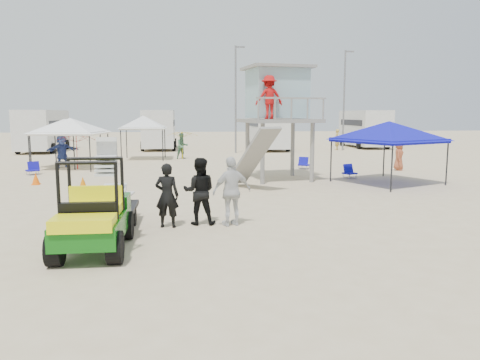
{
  "coord_description": "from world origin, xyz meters",
  "views": [
    {
      "loc": [
        -0.87,
        -8.62,
        2.96
      ],
      "look_at": [
        0.5,
        3.0,
        1.3
      ],
      "focal_mm": 35.0,
      "sensor_mm": 36.0,
      "label": 1
    }
  ],
  "objects": [
    {
      "name": "umbrella_b",
      "position": [
        -1.01,
        22.51,
        0.94
      ],
      "size": [
        2.9,
        2.9,
        1.87
      ],
      "primitive_type": "imported",
      "rotation": [
        0.0,
        0.0,
        0.68
      ],
      "color": "yellow",
      "rests_on": "ground"
    },
    {
      "name": "rv_mid_right",
      "position": [
        6.0,
        29.99,
        1.8
      ],
      "size": [
        2.64,
        7.0,
        3.25
      ],
      "color": "silver",
      "rests_on": "ground"
    },
    {
      "name": "man_left",
      "position": [
        -1.36,
        3.53,
        0.85
      ],
      "size": [
        0.67,
        0.5,
        1.7
      ],
      "primitive_type": "imported",
      "rotation": [
        0.0,
        0.0,
        2.99
      ],
      "color": "black",
      "rests_on": "ground"
    },
    {
      "name": "distant_beachgoers",
      "position": [
        -0.88,
        20.04,
        0.87
      ],
      "size": [
        20.48,
        14.95,
        1.85
      ],
      "color": "#34489C",
      "rests_on": "ground"
    },
    {
      "name": "canopy_blue",
      "position": [
        7.71,
        10.37,
        2.51
      ],
      "size": [
        4.66,
        4.66,
        3.05
      ],
      "color": "black",
      "rests_on": "ground"
    },
    {
      "name": "utility_cart",
      "position": [
        -2.88,
        1.49,
        0.92
      ],
      "size": [
        1.37,
        2.61,
        1.98
      ],
      "color": "#0D590F",
      "rests_on": "ground"
    },
    {
      "name": "canopy_white_c",
      "position": [
        -3.53,
        22.48,
        2.7
      ],
      "size": [
        2.76,
        2.76,
        3.25
      ],
      "color": "black",
      "rests_on": "ground"
    },
    {
      "name": "canopy_white_a",
      "position": [
        -7.0,
        17.67,
        2.59
      ],
      "size": [
        3.66,
        3.66,
        3.14
      ],
      "color": "black",
      "rests_on": "ground"
    },
    {
      "name": "light_pole_left",
      "position": [
        3.0,
        27.0,
        4.0
      ],
      "size": [
        0.14,
        0.14,
        8.0
      ],
      "primitive_type": "cylinder",
      "color": "slate",
      "rests_on": "ground"
    },
    {
      "name": "ground",
      "position": [
        0.0,
        0.0,
        0.0
      ],
      "size": [
        140.0,
        140.0,
        0.0
      ],
      "primitive_type": "plane",
      "color": "beige",
      "rests_on": "ground"
    },
    {
      "name": "lifeguard_tower",
      "position": [
        3.23,
        12.19,
        3.68
      ],
      "size": [
        3.52,
        3.52,
        4.94
      ],
      "color": "gray",
      "rests_on": "ground"
    },
    {
      "name": "umbrella_a",
      "position": [
        -6.66,
        17.26,
        0.96
      ],
      "size": [
        2.66,
        2.69,
        1.92
      ],
      "primitive_type": "imported",
      "rotation": [
        0.0,
        0.0,
        -0.32
      ],
      "color": "red",
      "rests_on": "ground"
    },
    {
      "name": "man_mid",
      "position": [
        -0.51,
        3.78,
        0.9
      ],
      "size": [
        0.94,
        0.77,
        1.81
      ],
      "primitive_type": "imported",
      "rotation": [
        0.0,
        0.0,
        3.04
      ],
      "color": "black",
      "rests_on": "ground"
    },
    {
      "name": "rv_mid_left",
      "position": [
        -3.0,
        31.49,
        1.8
      ],
      "size": [
        2.65,
        6.5,
        3.25
      ],
      "color": "silver",
      "rests_on": "ground"
    },
    {
      "name": "man_right",
      "position": [
        0.34,
        3.53,
        0.92
      ],
      "size": [
        1.17,
        0.77,
        1.85
      ],
      "primitive_type": "imported",
      "rotation": [
        0.0,
        0.0,
        3.46
      ],
      "color": "silver",
      "rests_on": "ground"
    },
    {
      "name": "light_pole_right",
      "position": [
        12.0,
        28.5,
        4.0
      ],
      "size": [
        0.14,
        0.14,
        8.0
      ],
      "primitive_type": "cylinder",
      "color": "slate",
      "rests_on": "ground"
    },
    {
      "name": "beach_chair_b",
      "position": [
        6.72,
        12.29,
        0.31
      ],
      "size": [
        0.7,
        0.78,
        0.64
      ],
      "color": "#0F10A9",
      "rests_on": "ground"
    },
    {
      "name": "rv_far_right",
      "position": [
        15.0,
        31.49,
        1.8
      ],
      "size": [
        2.64,
        6.6,
        3.25
      ],
      "color": "silver",
      "rests_on": "ground"
    },
    {
      "name": "surf_trailer",
      "position": [
        -2.87,
        3.83,
        0.84
      ],
      "size": [
        1.31,
        2.41,
        2.06
      ],
      "color": "black",
      "rests_on": "ground"
    },
    {
      "name": "beach_chair_a",
      "position": [
        -8.3,
        15.22,
        0.31
      ],
      "size": [
        0.73,
        0.82,
        0.64
      ],
      "color": "#130FA5",
      "rests_on": "ground"
    },
    {
      "name": "beach_chair_c",
      "position": [
        5.53,
        16.07,
        0.31
      ],
      "size": [
        0.73,
        0.84,
        0.64
      ],
      "color": "#1210B4",
      "rests_on": "ground"
    },
    {
      "name": "cone_far",
      "position": [
        -4.91,
        10.27,
        0.25
      ],
      "size": [
        0.34,
        0.34,
        0.5
      ],
      "primitive_type": "cone",
      "color": "orange",
      "rests_on": "ground"
    },
    {
      "name": "cone_near",
      "position": [
        -7.14,
        11.75,
        0.25
      ],
      "size": [
        0.34,
        0.34,
        0.5
      ],
      "primitive_type": "cone",
      "color": "#FF5E08",
      "rests_on": "ground"
    },
    {
      "name": "canopy_white_b",
      "position": [
        -7.52,
        18.63,
        2.54
      ],
      "size": [
        3.7,
        3.7,
        3.09
      ],
      "color": "black",
      "rests_on": "ground"
    },
    {
      "name": "rv_far_left",
      "position": [
        -12.0,
        29.99,
        1.8
      ],
      "size": [
        2.64,
        6.8,
        3.25
      ],
      "color": "silver",
      "rests_on": "ground"
    }
  ]
}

